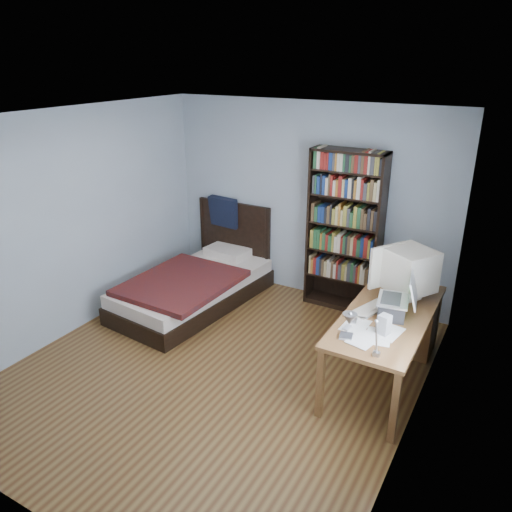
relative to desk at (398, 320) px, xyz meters
name	(u,v)px	position (x,y,z in m)	size (l,w,h in m)	color
room	(217,256)	(-1.48, -1.16, 0.83)	(4.20, 4.24, 2.50)	#533118
desk	(398,320)	(0.00, 0.00, 0.00)	(0.75, 1.75, 0.73)	brown
crt_monitor	(407,270)	(0.04, -0.07, 0.60)	(0.64, 0.58, 0.52)	beige
laptop	(395,305)	(0.06, -0.53, 0.43)	(0.41, 0.40, 0.44)	#2D2D30
desk_lamp	(354,323)	(0.01, -1.57, 0.74)	(0.21, 0.46, 0.54)	#99999E
keyboard	(370,309)	(-0.16, -0.52, 0.32)	(0.16, 0.41, 0.03)	beige
speaker	(384,325)	(0.07, -0.89, 0.40)	(0.09, 0.09, 0.19)	#959497
soda_can	(383,296)	(-0.13, -0.26, 0.36)	(0.06, 0.06, 0.11)	#063309
mouse	(393,298)	(-0.04, -0.20, 0.33)	(0.06, 0.11, 0.04)	silver
phone_silver	(354,321)	(-0.23, -0.81, 0.32)	(0.05, 0.10, 0.02)	silver
phone_grey	(347,328)	(-0.24, -0.96, 0.32)	(0.05, 0.10, 0.02)	#959497
external_drive	(346,336)	(-0.20, -1.10, 0.32)	(0.11, 0.11, 0.02)	#959497
bookshelf	(345,232)	(-0.92, 0.78, 0.58)	(0.90, 0.30, 1.99)	black
bed	(197,283)	(-2.58, -0.03, -0.17)	(1.27, 2.23, 1.16)	black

